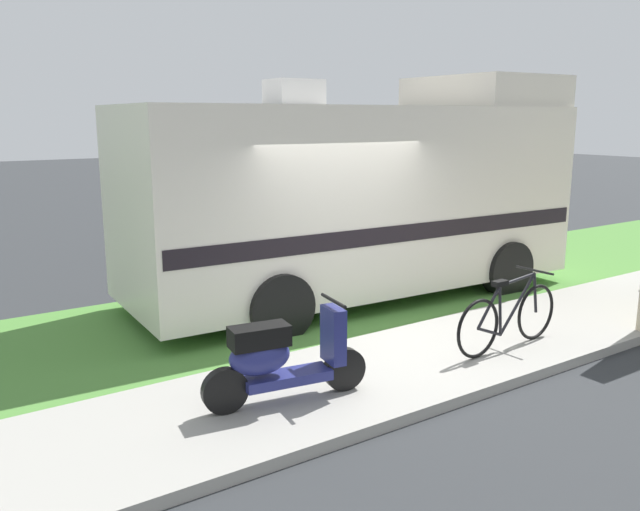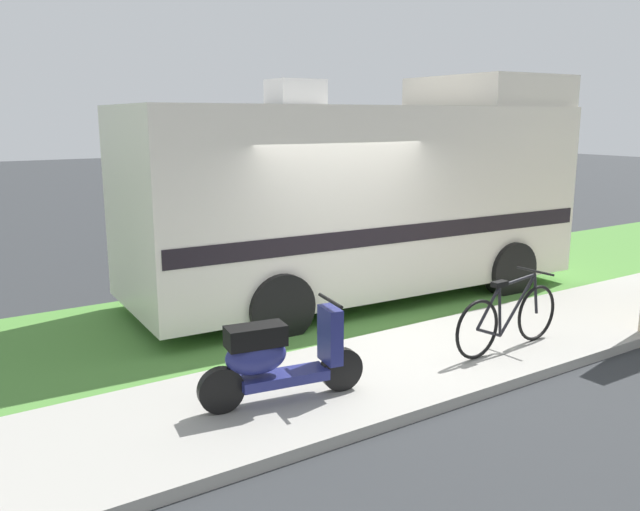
% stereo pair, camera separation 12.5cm
% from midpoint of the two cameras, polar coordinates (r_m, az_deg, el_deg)
% --- Properties ---
extents(ground_plane, '(80.00, 80.00, 0.00)m').
position_cam_midpoint_polar(ground_plane, '(8.56, 3.86, -7.25)').
color(ground_plane, '#2D3033').
extents(sidewalk, '(24.00, 2.00, 0.12)m').
position_cam_midpoint_polar(sidewalk, '(7.68, 9.34, -9.23)').
color(sidewalk, '#9E9B93').
rests_on(sidewalk, ground).
extents(grass_strip, '(24.00, 3.40, 0.08)m').
position_cam_midpoint_polar(grass_strip, '(9.72, -1.49, -4.60)').
color(grass_strip, '#4C8438').
rests_on(grass_strip, ground).
extents(motorhome_rv, '(7.12, 2.82, 3.47)m').
position_cam_midpoint_polar(motorhome_rv, '(10.09, 4.10, 5.36)').
color(motorhome_rv, silver).
rests_on(motorhome_rv, ground).
extents(scooter, '(1.68, 0.57, 0.97)m').
position_cam_midpoint_polar(scooter, '(6.31, -3.22, -8.87)').
color(scooter, black).
rests_on(scooter, ground).
extents(bicycle, '(1.77, 0.52, 0.90)m').
position_cam_midpoint_polar(bicycle, '(8.04, 16.55, -5.23)').
color(bicycle, black).
rests_on(bicycle, ground).
extents(pickup_truck_near, '(5.71, 2.37, 1.87)m').
position_cam_midpoint_polar(pickup_truck_near, '(14.82, -2.33, 4.93)').
color(pickup_truck_near, silver).
rests_on(pickup_truck_near, ground).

